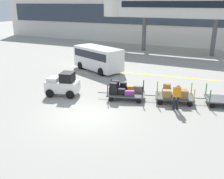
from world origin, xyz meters
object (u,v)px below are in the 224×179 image
baggage_cart_lead (124,91)px  baggage_handler (177,96)px  baggage_cart_middle (174,94)px  shuttle_van (98,57)px  baggage_tug (63,84)px  safety_cone_near (78,58)px

baggage_cart_lead → baggage_handler: baggage_handler is taller
baggage_cart_middle → shuttle_van: (-7.86, 4.74, 0.71)m
baggage_cart_middle → shuttle_van: size_ratio=0.60×
baggage_tug → safety_cone_near: bearing=117.5°
baggage_handler → shuttle_van: shuttle_van is taller
baggage_cart_lead → baggage_cart_middle: size_ratio=1.00×
baggage_cart_lead → baggage_cart_middle: baggage_cart_lead is taller
baggage_cart_lead → safety_cone_near: baggage_cart_lead is taller
baggage_cart_lead → baggage_handler: (3.40, -0.35, 0.32)m
shuttle_van → safety_cone_near: bearing=146.4°
baggage_cart_lead → baggage_cart_middle: bearing=15.0°
baggage_tug → baggage_cart_middle: baggage_tug is taller
shuttle_van → safety_cone_near: (-3.79, 2.52, -0.96)m
baggage_handler → baggage_tug: bearing=-173.9°
baggage_cart_middle → shuttle_van: shuttle_van is taller
shuttle_van → baggage_handler: bearing=-35.6°
baggage_handler → shuttle_van: (-8.23, 5.89, 0.37)m
baggage_cart_lead → baggage_handler: 3.43m
safety_cone_near → baggage_tug: bearing=-62.5°
baggage_tug → shuttle_van: bearing=98.5°
shuttle_van → safety_cone_near: shuttle_van is taller
baggage_cart_middle → shuttle_van: bearing=148.9°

